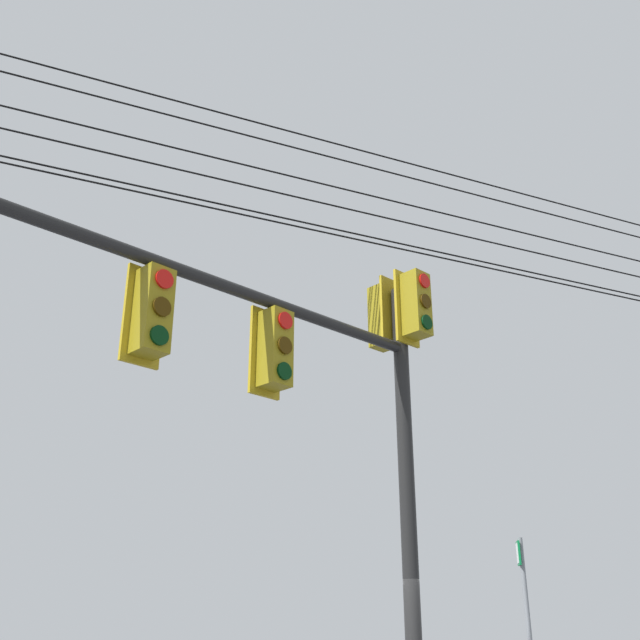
# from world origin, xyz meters

# --- Properties ---
(signal_mast_assembly) EXTENTS (5.75, 1.28, 6.49)m
(signal_mast_assembly) POSITION_xyz_m (0.33, -0.40, 4.68)
(signal_mast_assembly) COLOR black
(signal_mast_assembly) RESTS_ON ground
(route_sign_primary) EXTENTS (0.24, 0.16, 3.19)m
(route_sign_primary) POSITION_xyz_m (-3.59, -0.08, 1.83)
(route_sign_primary) COLOR slate
(route_sign_primary) RESTS_ON ground
(overhead_wire_span) EXTENTS (19.49, 9.73, 1.59)m
(overhead_wire_span) POSITION_xyz_m (-1.73, 0.20, 7.63)
(overhead_wire_span) COLOR black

